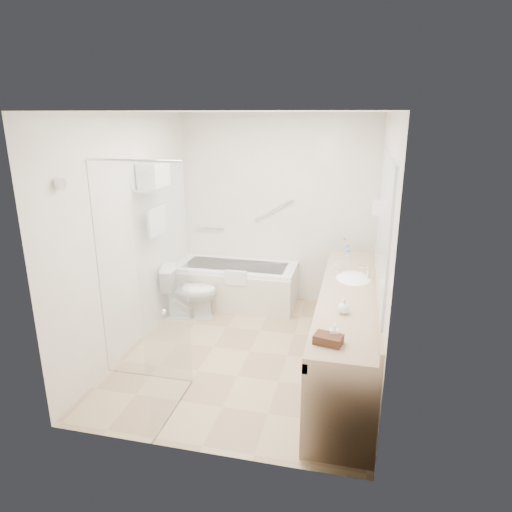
% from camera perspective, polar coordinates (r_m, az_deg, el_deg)
% --- Properties ---
extents(floor, '(3.20, 3.20, 0.00)m').
position_cam_1_polar(floor, '(5.09, -0.78, -11.80)').
color(floor, tan).
rests_on(floor, ground).
extents(ceiling, '(2.60, 3.20, 0.10)m').
position_cam_1_polar(ceiling, '(4.45, -0.92, 17.59)').
color(ceiling, white).
rests_on(ceiling, wall_back).
extents(wall_back, '(2.60, 0.10, 2.50)m').
position_cam_1_polar(wall_back, '(6.14, 2.77, 5.76)').
color(wall_back, silver).
rests_on(wall_back, ground).
extents(wall_front, '(2.60, 0.10, 2.50)m').
position_cam_1_polar(wall_front, '(3.17, -7.86, -5.68)').
color(wall_front, silver).
rests_on(wall_front, ground).
extents(wall_left, '(0.10, 3.20, 2.50)m').
position_cam_1_polar(wall_left, '(5.08, -15.25, 2.70)').
color(wall_left, silver).
rests_on(wall_left, ground).
extents(wall_right, '(0.10, 3.20, 2.50)m').
position_cam_1_polar(wall_right, '(4.49, 15.46, 0.81)').
color(wall_right, silver).
rests_on(wall_right, ground).
extents(bathtub, '(1.60, 0.73, 0.59)m').
position_cam_1_polar(bathtub, '(6.18, -2.54, -3.57)').
color(bathtub, white).
rests_on(bathtub, floor).
extents(grab_bar_short, '(0.40, 0.03, 0.03)m').
position_cam_1_polar(grab_bar_short, '(6.40, -5.74, 3.43)').
color(grab_bar_short, silver).
rests_on(grab_bar_short, wall_back).
extents(grab_bar_long, '(0.53, 0.03, 0.33)m').
position_cam_1_polar(grab_bar_long, '(6.11, 2.24, 5.71)').
color(grab_bar_long, silver).
rests_on(grab_bar_long, wall_back).
extents(shower_enclosure, '(0.96, 0.91, 2.11)m').
position_cam_1_polar(shower_enclosure, '(4.05, -12.75, -3.55)').
color(shower_enclosure, silver).
rests_on(shower_enclosure, floor).
extents(towel_shelf, '(0.24, 0.55, 0.81)m').
position_cam_1_polar(towel_shelf, '(5.23, -12.61, 8.94)').
color(towel_shelf, silver).
rests_on(towel_shelf, wall_left).
extents(vanity_counter, '(0.55, 2.70, 0.95)m').
position_cam_1_polar(vanity_counter, '(4.56, 11.42, -6.85)').
color(vanity_counter, tan).
rests_on(vanity_counter, floor).
extents(sink, '(0.40, 0.52, 0.14)m').
position_cam_1_polar(sink, '(4.86, 12.09, -3.04)').
color(sink, white).
rests_on(sink, vanity_counter).
extents(faucet, '(0.03, 0.03, 0.14)m').
position_cam_1_polar(faucet, '(4.82, 13.89, -1.93)').
color(faucet, silver).
rests_on(faucet, vanity_counter).
extents(mirror, '(0.02, 2.00, 1.20)m').
position_cam_1_polar(mirror, '(4.27, 15.71, 4.12)').
color(mirror, '#A8ADB4').
rests_on(mirror, wall_right).
extents(hairdryer_unit, '(0.08, 0.10, 0.18)m').
position_cam_1_polar(hairdryer_unit, '(5.47, 14.78, 5.91)').
color(hairdryer_unit, silver).
rests_on(hairdryer_unit, wall_right).
extents(toilet, '(0.75, 0.52, 0.67)m').
position_cam_1_polar(toilet, '(5.82, -8.27, -4.48)').
color(toilet, white).
rests_on(toilet, floor).
extents(amenity_basket, '(0.23, 0.18, 0.07)m').
position_cam_1_polar(amenity_basket, '(3.48, 9.03, -10.24)').
color(amenity_basket, '#49281A').
rests_on(amenity_basket, vanity_counter).
extents(soap_bottle_a, '(0.09, 0.15, 0.06)m').
position_cam_1_polar(soap_bottle_a, '(3.52, 9.68, -9.91)').
color(soap_bottle_a, silver).
rests_on(soap_bottle_a, vanity_counter).
extents(soap_bottle_b, '(0.15, 0.16, 0.10)m').
position_cam_1_polar(soap_bottle_b, '(3.98, 10.89, -6.38)').
color(soap_bottle_b, silver).
rests_on(soap_bottle_b, vanity_counter).
extents(water_bottle_left, '(0.07, 0.07, 0.22)m').
position_cam_1_polar(water_bottle_left, '(5.08, 11.30, -0.53)').
color(water_bottle_left, silver).
rests_on(water_bottle_left, vanity_counter).
extents(water_bottle_mid, '(0.05, 0.05, 0.17)m').
position_cam_1_polar(water_bottle_mid, '(5.45, 11.30, 0.45)').
color(water_bottle_mid, silver).
rests_on(water_bottle_mid, vanity_counter).
extents(water_bottle_right, '(0.06, 0.06, 0.20)m').
position_cam_1_polar(water_bottle_right, '(5.63, 10.94, 1.18)').
color(water_bottle_right, silver).
rests_on(water_bottle_right, vanity_counter).
extents(drinking_glass_near, '(0.10, 0.10, 0.10)m').
position_cam_1_polar(drinking_glass_near, '(5.06, 10.25, -1.16)').
color(drinking_glass_near, silver).
rests_on(drinking_glass_near, vanity_counter).
extents(drinking_glass_far, '(0.09, 0.09, 0.10)m').
position_cam_1_polar(drinking_glass_far, '(4.92, 9.87, -1.68)').
color(drinking_glass_far, silver).
rests_on(drinking_glass_far, vanity_counter).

